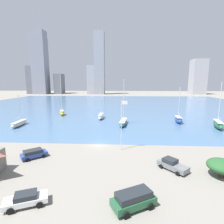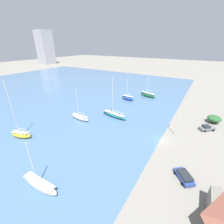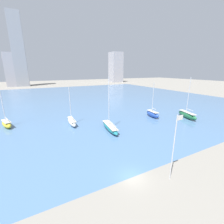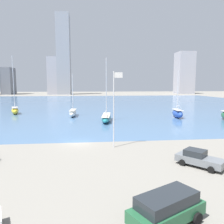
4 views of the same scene
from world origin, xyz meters
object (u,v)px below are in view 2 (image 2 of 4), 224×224
Objects in this scene: flag_pole at (178,118)px; parked_wagon_blue at (184,176)px; sailboat_green at (148,95)px; sailboat_yellow at (21,134)px; sailboat_cream at (40,184)px; sailboat_white at (80,117)px; sailboat_teal at (114,115)px; sailboat_blue at (128,98)px; parked_pickup_gray at (207,128)px.

parked_wagon_blue is at bearing -163.39° from flag_pole.
sailboat_green is 0.82× the size of sailboat_yellow.
sailboat_cream is 28.10m from parked_wagon_blue.
sailboat_teal is at bearing -46.42° from sailboat_white.
sailboat_green is 57.41m from sailboat_yellow.
sailboat_green is (29.24, 18.96, -4.44)m from flag_pole.
sailboat_blue is at bearing 5.10° from sailboat_cream.
flag_pole is at bearing -121.23° from sailboat_blue.
parked_pickup_gray is at bearing -102.75° from sailboat_blue.
sailboat_teal reaches higher than sailboat_green.
sailboat_green is at bearing 32.95° from flag_pole.
flag_pole is at bearing -74.75° from sailboat_white.
sailboat_green reaches higher than parked_pickup_gray.
sailboat_blue is at bearing 52.60° from flag_pole.
sailboat_green reaches higher than parked_wagon_blue.
sailboat_cream is 48.04m from parked_pickup_gray.
sailboat_green is 1.15× the size of sailboat_blue.
flag_pole is 2.17× the size of parked_wagon_blue.
sailboat_green is at bearing 10.08° from parked_pickup_gray.
parked_wagon_blue is (-16.61, -26.41, -0.05)m from sailboat_teal.
flag_pole is at bearing 66.34° from parked_wagon_blue.
parked_wagon_blue is at bearing -114.95° from sailboat_teal.
parked_pickup_gray is (-21.22, -26.82, -0.33)m from sailboat_green.
sailboat_blue is at bearing -34.27° from sailboat_yellow.
flag_pole is 22.14m from sailboat_teal.
sailboat_teal is (0.55, 21.62, -4.72)m from flag_pole.
sailboat_white reaches higher than parked_wagon_blue.
sailboat_blue is 27.82m from sailboat_white.
sailboat_white is at bearing 178.56° from sailboat_green.
sailboat_yellow is (-25.16, 37.31, -4.43)m from flag_pole.
flag_pole is at bearing -130.87° from sailboat_green.
flag_pole is 32.07m from sailboat_white.
sailboat_green is at bearing 77.39° from parked_wagon_blue.
sailboat_green is at bearing 1.91° from sailboat_teal.
sailboat_blue is at bearing 18.63° from sailboat_teal.
sailboat_yellow is (-54.40, 18.35, 0.02)m from sailboat_green.
sailboat_teal reaches higher than sailboat_white.
flag_pole is 17.42m from parked_wagon_blue.
flag_pole is 0.90× the size of sailboat_white.
parked_pickup_gray is at bearing -35.66° from sailboat_cream.
flag_pole is 32.33m from sailboat_blue.
sailboat_teal is 1.29× the size of sailboat_white.
sailboat_yellow is 1.39× the size of sailboat_blue.
sailboat_green reaches higher than sailboat_cream.
sailboat_white is at bearing 70.79° from parked_pickup_gray.
sailboat_teal is 19.28m from sailboat_blue.
flag_pole is 0.70× the size of sailboat_teal.
sailboat_teal is at bearing 88.54° from flag_pole.
parked_wagon_blue is at bearing -57.38° from sailboat_cream.
sailboat_yellow is 56.05m from parked_pickup_gray.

